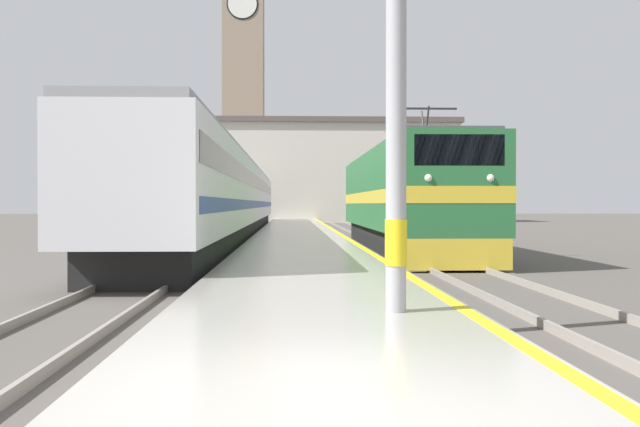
% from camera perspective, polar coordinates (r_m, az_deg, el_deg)
% --- Properties ---
extents(ground_plane, '(200.00, 200.00, 0.00)m').
position_cam_1_polar(ground_plane, '(35.89, -1.63, -2.12)').
color(ground_plane, '#514C47').
extents(platform, '(4.13, 140.00, 0.39)m').
position_cam_1_polar(platform, '(30.88, -1.53, -2.22)').
color(platform, '#ADA89E').
rests_on(platform, ground).
extents(rail_track_near, '(2.84, 140.00, 0.16)m').
position_cam_1_polar(rail_track_near, '(31.19, 5.67, -2.49)').
color(rail_track_near, '#514C47').
rests_on(rail_track_near, ground).
extents(rail_track_far, '(2.84, 140.00, 0.16)m').
position_cam_1_polar(rail_track_far, '(31.06, -8.19, -2.51)').
color(rail_track_far, '#514C47').
rests_on(rail_track_far, ground).
extents(locomotive_train, '(2.92, 19.64, 4.86)m').
position_cam_1_polar(locomotive_train, '(28.90, 6.29, 1.13)').
color(locomotive_train, black).
rests_on(locomotive_train, ground).
extents(passenger_train, '(2.92, 53.82, 3.97)m').
position_cam_1_polar(passenger_train, '(41.01, -6.75, 1.22)').
color(passenger_train, black).
rests_on(passenger_train, ground).
extents(catenary_mast, '(3.23, 0.29, 7.08)m').
position_cam_1_polar(catenary_mast, '(9.99, 6.62, 13.18)').
color(catenary_mast, '#9E9EA3').
rests_on(catenary_mast, platform).
extents(clock_tower, '(5.33, 5.33, 29.44)m').
position_cam_1_polar(clock_tower, '(81.76, -5.83, 10.47)').
color(clock_tower, gray).
rests_on(clock_tower, ground).
extents(station_building, '(29.22, 8.18, 9.99)m').
position_cam_1_polar(station_building, '(74.04, -0.89, 3.24)').
color(station_building, beige).
rests_on(station_building, ground).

